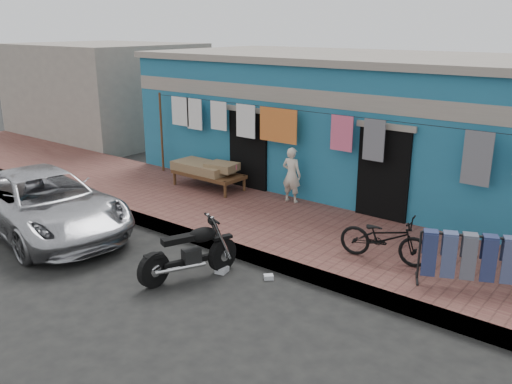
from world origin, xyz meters
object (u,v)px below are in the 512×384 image
(motorcycle, at_px, (189,250))
(charpoy, at_px, (209,175))
(jeans_rack, at_px, (478,260))
(car, at_px, (44,202))
(bicycle, at_px, (385,233))
(seated_person, at_px, (292,175))

(motorcycle, height_order, charpoy, motorcycle)
(motorcycle, distance_m, charpoy, 4.41)
(jeans_rack, bearing_deg, motorcycle, -151.30)
(car, height_order, motorcycle, car)
(car, distance_m, charpoy, 3.87)
(car, height_order, jeans_rack, car)
(bicycle, distance_m, charpoy, 5.37)
(jeans_rack, bearing_deg, car, -162.31)
(seated_person, height_order, bicycle, seated_person)
(bicycle, relative_size, jeans_rack, 0.86)
(seated_person, distance_m, jeans_rack, 4.82)
(car, relative_size, bicycle, 3.02)
(motorcycle, relative_size, charpoy, 0.86)
(seated_person, height_order, charpoy, seated_person)
(motorcycle, distance_m, jeans_rack, 4.50)
(car, xyz_separation_m, motorcycle, (3.79, 0.31, -0.14))
(bicycle, height_order, jeans_rack, bicycle)
(car, relative_size, seated_person, 3.69)
(bicycle, distance_m, motorcycle, 3.26)
(bicycle, xyz_separation_m, jeans_rack, (1.51, 0.01, -0.06))
(seated_person, height_order, motorcycle, seated_person)
(jeans_rack, bearing_deg, seated_person, 160.28)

